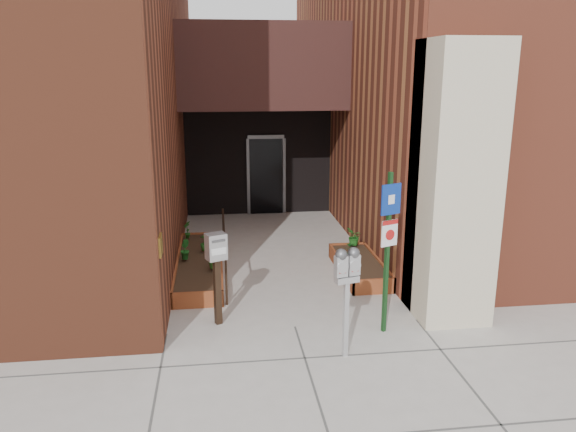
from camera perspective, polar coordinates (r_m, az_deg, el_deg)
name	(u,v)px	position (r m, az deg, el deg)	size (l,w,h in m)	color
ground	(295,327)	(9.05, 0.71, -11.20)	(80.00, 80.00, 0.00)	#9E9991
architecture	(251,27)	(15.01, -3.80, 18.65)	(20.00, 14.60, 10.00)	brown
planter_left	(200,266)	(11.42, -8.94, -4.99)	(0.90, 3.60, 0.30)	maroon
planter_right	(359,267)	(11.28, 7.26, -5.18)	(0.80, 2.20, 0.30)	maroon
handrail	(224,236)	(11.18, -6.51, -2.04)	(0.04, 3.34, 0.90)	black
parking_meter	(347,273)	(7.76, 6.01, -5.81)	(0.37, 0.21, 1.61)	#B8B8BB
sign_post	(389,236)	(8.47, 10.17, -2.05)	(0.33, 0.15, 2.51)	#143817
payment_dropbox	(216,259)	(8.82, -7.29, -4.39)	(0.36, 0.32, 1.51)	black
shrub_left_a	(214,260)	(10.71, -7.54, -4.46)	(0.29, 0.29, 0.32)	#205819
shrub_left_b	(185,249)	(11.28, -10.46, -3.36)	(0.22, 0.22, 0.39)	#19591B
shrub_left_c	(205,242)	(11.75, -8.44, -2.65)	(0.20, 0.20, 0.35)	#23631C
shrub_left_d	(187,230)	(12.66, -10.21, -1.37)	(0.20, 0.20, 0.38)	#1D5A19
shrub_right_a	(353,257)	(10.85, 6.63, -4.20)	(0.17, 0.17, 0.30)	#164F16
shrub_right_b	(350,249)	(11.27, 6.35, -3.38)	(0.18, 0.18, 0.33)	#1A5B1D
shrub_right_c	(354,237)	(12.02, 6.74, -2.11)	(0.34, 0.34, 0.38)	#1E621C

